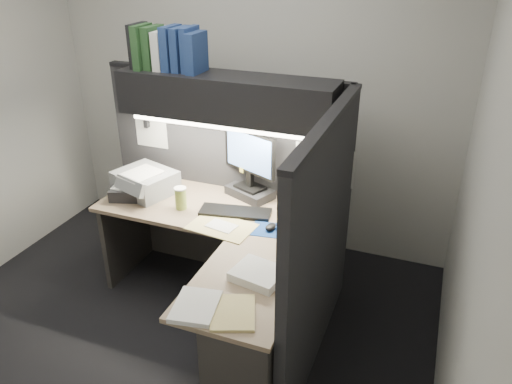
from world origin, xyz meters
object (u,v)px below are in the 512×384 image
desk (225,295)px  telephone (298,203)px  keyboard (235,212)px  coffee_cup (181,199)px  monitor (250,171)px  notebook_stack (132,191)px  printer (146,182)px  overhead_shelf (226,97)px

desk → telephone: bearing=72.2°
keyboard → coffee_cup: bearing=179.0°
desk → monitor: monitor is taller
desk → notebook_stack: 1.15m
desk → printer: (-0.93, 0.61, 0.37)m
keyboard → coffee_cup: (-0.39, -0.07, 0.06)m
telephone → printer: bearing=-143.3°
desk → keyboard: (-0.15, 0.53, 0.30)m
keyboard → desk: bearing=-85.0°
overhead_shelf → telephone: 0.91m
telephone → printer: (-1.17, -0.15, 0.04)m
coffee_cup → printer: (-0.38, 0.14, 0.01)m
desk → coffee_cup: coffee_cup is taller
notebook_stack → telephone: bearing=12.0°
desk → telephone: size_ratio=7.68×
monitor → notebook_stack: monitor is taller
desk → notebook_stack: notebook_stack is taller
coffee_cup → desk: bearing=-40.4°
overhead_shelf → coffee_cup: 0.79m
monitor → keyboard: monitor is taller
overhead_shelf → monitor: bearing=24.4°
notebook_stack → keyboard: bearing=2.3°
printer → notebook_stack: (-0.05, -0.11, -0.04)m
coffee_cup → printer: bearing=159.7°
desk → coffee_cup: 0.80m
monitor → notebook_stack: size_ratio=1.77×
printer → notebook_stack: 0.13m
coffee_cup → notebook_stack: size_ratio=0.53×
overhead_shelf → telephone: overhead_shelf is taller
overhead_shelf → coffee_cup: (-0.24, -0.29, -0.69)m
desk → monitor: (-0.15, 0.82, 0.49)m
printer → desk: bearing=-15.3°
printer → coffee_cup: bearing=-2.5°
monitor → coffee_cup: size_ratio=3.36×
telephone → monitor: bearing=-159.4°
overhead_shelf → desk: bearing=-68.2°
monitor → telephone: (0.40, -0.06, -0.16)m
overhead_shelf → monitor: 0.59m
monitor → overhead_shelf: bearing=-132.2°
notebook_stack → printer: bearing=63.6°
overhead_shelf → keyboard: 0.80m
desk → keyboard: 0.63m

